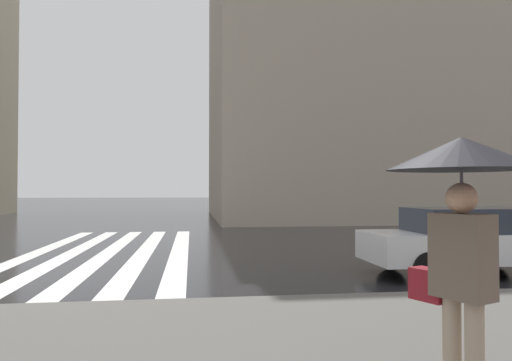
% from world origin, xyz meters
% --- Properties ---
extents(ground_plane, '(220.00, 220.00, 0.00)m').
position_xyz_m(ground_plane, '(0.00, 0.00, 0.00)').
color(ground_plane, black).
extents(zebra_crossing, '(13.00, 4.50, 0.01)m').
position_xyz_m(zebra_crossing, '(4.00, -0.84, 0.00)').
color(zebra_crossing, silver).
rests_on(zebra_crossing, ground_plane).
extents(haussmann_block_corner, '(16.98, 21.56, 21.49)m').
position_xyz_m(haussmann_block_corner, '(20.99, -15.40, 10.52)').
color(haussmann_block_corner, tan).
rests_on(haussmann_block_corner, ground_plane).
extents(car_white, '(1.85, 4.10, 1.41)m').
position_xyz_m(car_white, '(-1.00, -8.87, 0.76)').
color(car_white, silver).
rests_on(car_white, ground_plane).
extents(pedestrian_with_floral_umbrella, '(1.05, 1.05, 2.01)m').
position_xyz_m(pedestrian_with_floral_umbrella, '(-7.10, -5.08, 1.77)').
color(pedestrian_with_floral_umbrella, '#6B5B4C').
rests_on(pedestrian_with_floral_umbrella, sidewalk_pavement).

